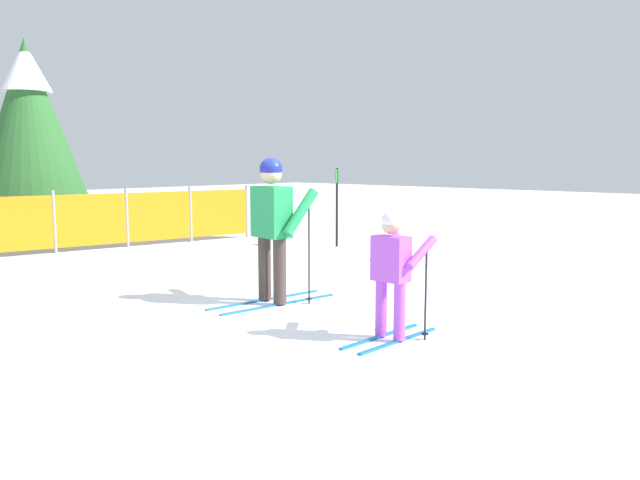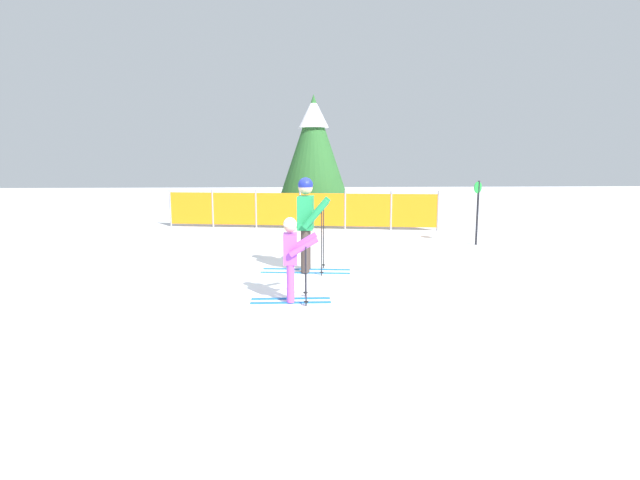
{
  "view_description": "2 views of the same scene",
  "coord_description": "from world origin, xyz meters",
  "px_view_note": "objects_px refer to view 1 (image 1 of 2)",
  "views": [
    {
      "loc": [
        -4.82,
        -5.35,
        1.72
      ],
      "look_at": [
        -0.04,
        -0.85,
        0.88
      ],
      "focal_mm": 35.0,
      "sensor_mm": 36.0,
      "label": 1
    },
    {
      "loc": [
        -0.07,
        -8.98,
        2.06
      ],
      "look_at": [
        0.4,
        -0.73,
        0.74
      ],
      "focal_mm": 28.0,
      "sensor_mm": 36.0,
      "label": 2
    }
  ],
  "objects_px": {
    "safety_fence": "(54,222)",
    "skier_child": "(392,264)",
    "skier_adult": "(273,217)",
    "trail_marker": "(337,199)",
    "conifer_far": "(28,117)"
  },
  "relations": [
    {
      "from": "skier_child",
      "to": "conifer_far",
      "type": "distance_m",
      "value": 10.36
    },
    {
      "from": "skier_child",
      "to": "safety_fence",
      "type": "distance_m",
      "value": 7.99
    },
    {
      "from": "trail_marker",
      "to": "conifer_far",
      "type": "bearing_deg",
      "value": 124.96
    },
    {
      "from": "skier_adult",
      "to": "conifer_far",
      "type": "xyz_separation_m",
      "value": [
        0.49,
        8.16,
        1.59
      ]
    },
    {
      "from": "skier_child",
      "to": "conifer_far",
      "type": "height_order",
      "value": "conifer_far"
    },
    {
      "from": "skier_adult",
      "to": "trail_marker",
      "type": "distance_m",
      "value": 5.08
    },
    {
      "from": "skier_adult",
      "to": "safety_fence",
      "type": "height_order",
      "value": "skier_adult"
    },
    {
      "from": "safety_fence",
      "to": "trail_marker",
      "type": "height_order",
      "value": "trail_marker"
    },
    {
      "from": "conifer_far",
      "to": "trail_marker",
      "type": "relative_size",
      "value": 2.71
    },
    {
      "from": "skier_adult",
      "to": "conifer_far",
      "type": "height_order",
      "value": "conifer_far"
    },
    {
      "from": "skier_child",
      "to": "safety_fence",
      "type": "relative_size",
      "value": 0.15
    },
    {
      "from": "skier_adult",
      "to": "trail_marker",
      "type": "xyz_separation_m",
      "value": [
        4.26,
        2.77,
        -0.08
      ]
    },
    {
      "from": "skier_adult",
      "to": "skier_child",
      "type": "bearing_deg",
      "value": -91.41
    },
    {
      "from": "safety_fence",
      "to": "skier_child",
      "type": "bearing_deg",
      "value": -91.84
    },
    {
      "from": "trail_marker",
      "to": "safety_fence",
      "type": "bearing_deg",
      "value": 143.01
    }
  ]
}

